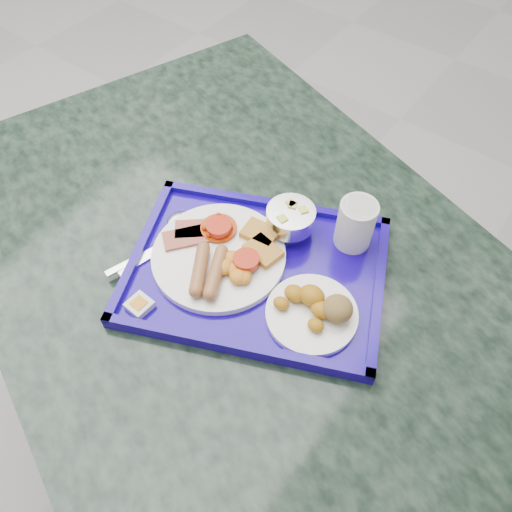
{
  "coord_description": "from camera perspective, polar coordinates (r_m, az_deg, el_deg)",
  "views": [
    {
      "loc": [
        1.32,
        -0.73,
        1.59
      ],
      "look_at": [
        1.0,
        -0.31,
        0.89
      ],
      "focal_mm": 35.0,
      "sensor_mm": 36.0,
      "label": 1
    }
  ],
  "objects": [
    {
      "name": "tray",
      "position": [
        0.91,
        0.0,
        -1.72
      ],
      "size": [
        0.55,
        0.49,
        0.03
      ],
      "rotation": [
        0.0,
        0.0,
        0.42
      ],
      "color": "#160392",
      "rests_on": "table"
    },
    {
      "name": "knife",
      "position": [
        0.95,
        -11.77,
        0.55
      ],
      "size": [
        0.07,
        0.18,
        0.0
      ],
      "primitive_type": "cube",
      "rotation": [
        0.0,
        0.0,
        -0.32
      ],
      "color": "silver",
      "rests_on": "tray"
    },
    {
      "name": "floor",
      "position": [
        2.19,
        -16.31,
        4.03
      ],
      "size": [
        6.0,
        6.0,
        0.0
      ],
      "primitive_type": "plane",
      "color": "#969699",
      "rests_on": "ground"
    },
    {
      "name": "juice_cup",
      "position": [
        0.93,
        11.34,
        3.74
      ],
      "size": [
        0.07,
        0.07,
        0.1
      ],
      "color": "silver",
      "rests_on": "tray"
    },
    {
      "name": "spoon",
      "position": [
        0.97,
        -9.78,
        3.08
      ],
      "size": [
        0.06,
        0.19,
        0.01
      ],
      "rotation": [
        0.0,
        0.0,
        -0.22
      ],
      "color": "silver",
      "rests_on": "tray"
    },
    {
      "name": "jam_packet",
      "position": [
        0.88,
        -13.18,
        -5.48
      ],
      "size": [
        0.04,
        0.04,
        0.02
      ],
      "rotation": [
        0.0,
        0.0,
        -0.05
      ],
      "color": "white",
      "rests_on": "tray"
    },
    {
      "name": "bread_plate",
      "position": [
        0.85,
        6.85,
        -6.08
      ],
      "size": [
        0.16,
        0.16,
        0.05
      ],
      "rotation": [
        0.0,
        0.0,
        -0.07
      ],
      "color": "white",
      "rests_on": "tray"
    },
    {
      "name": "table",
      "position": [
        1.12,
        -1.37,
        -7.08
      ],
      "size": [
        1.55,
        1.28,
        0.83
      ],
      "rotation": [
        0.0,
        0.0,
        -0.34
      ],
      "color": "slate",
      "rests_on": "floor"
    },
    {
      "name": "main_plate",
      "position": [
        0.91,
        -3.88,
        0.16
      ],
      "size": [
        0.25,
        0.25,
        0.04
      ],
      "rotation": [
        0.0,
        0.0,
        0.42
      ],
      "color": "white",
      "rests_on": "tray"
    },
    {
      "name": "fruit_bowl",
      "position": [
        0.93,
        3.98,
        4.34
      ],
      "size": [
        0.09,
        0.09,
        0.06
      ],
      "color": "silver",
      "rests_on": "tray"
    }
  ]
}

